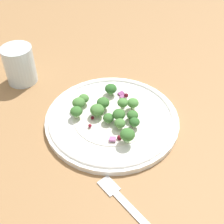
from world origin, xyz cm
name	(u,v)px	position (x,y,z in cm)	size (l,w,h in cm)	color
ground_plane	(122,120)	(0.00, 0.00, -1.00)	(180.00, 180.00, 2.00)	olive
plate	(112,119)	(1.65, 1.93, 0.86)	(27.57, 27.57, 1.70)	white
dressing_pool	(112,117)	(1.65, 1.93, 1.30)	(15.99, 15.99, 0.20)	white
broccoli_floret_0	(133,103)	(-2.06, -1.23, 3.18)	(2.40, 2.40, 2.43)	#ADD18E
broccoli_floret_1	(79,103)	(8.94, 1.31, 3.10)	(2.68, 2.68, 2.71)	#8EB77A
broccoli_floret_2	(111,89)	(3.58, -4.97, 2.97)	(2.65, 2.65, 2.68)	#8EB77A
broccoli_floret_3	(133,115)	(-2.59, 1.92, 2.67)	(2.30, 2.30, 2.33)	#ADD18E
broccoli_floret_4	(97,110)	(4.63, 2.45, 3.01)	(2.92, 2.92, 2.95)	#9EC684
broccoli_floret_5	(120,115)	(-0.26, 2.95, 3.27)	(2.56, 2.56, 2.59)	#8EB77A
broccoli_floret_6	(122,103)	(0.11, -0.72, 3.27)	(2.27, 2.27, 2.30)	#9EC684
broccoli_floret_7	(108,118)	(1.95, 3.70, 2.57)	(2.22, 2.22, 2.24)	#9EC684
broccoli_floret_8	(127,135)	(-2.75, 8.12, 3.48)	(2.82, 2.82, 2.85)	#8EB77A
broccoli_floret_9	(84,99)	(8.42, -0.50, 2.91)	(2.28, 2.28, 2.31)	#ADD18E
broccoli_floret_10	(135,122)	(-3.35, 3.90, 2.84)	(2.08, 2.08, 2.11)	#9EC684
broccoli_floret_11	(120,123)	(-0.62, 4.88, 2.81)	(2.21, 2.21, 2.24)	#9EC684
broccoli_floret_12	(76,112)	(8.67, 3.72, 2.92)	(2.47, 2.47, 2.50)	#ADD18E
broccoli_floret_13	(104,101)	(4.02, -0.48, 3.05)	(2.68, 2.68, 2.71)	#9EC684
cranberry_0	(90,126)	(5.17, 5.98, 1.92)	(0.72, 0.72, 0.72)	maroon
cranberry_1	(121,115)	(-0.24, 1.55, 2.06)	(0.84, 0.84, 0.84)	#4C0A14
cranberry_2	(128,96)	(-0.33, -4.47, 2.22)	(0.96, 0.96, 0.96)	#4C0A14
cranberry_3	(97,111)	(4.83, 1.72, 2.15)	(0.95, 0.95, 0.95)	maroon
cranberry_4	(119,138)	(-1.16, 7.59, 1.75)	(0.96, 0.96, 0.96)	maroon
cranberry_5	(92,118)	(5.36, 3.60, 1.81)	(0.73, 0.73, 0.73)	#4C0A14
onion_bit_0	(123,97)	(0.79, -4.65, 1.56)	(1.25, 1.19, 0.38)	#934C84
onion_bit_1	(121,93)	(1.39, -5.55, 1.64)	(1.33, 1.03, 0.35)	#843D75
onion_bit_2	(113,139)	(0.00, 8.34, 1.86)	(1.24, 1.01, 0.43)	#A35B93
fork	(134,212)	(-6.53, 21.19, 0.25)	(15.95, 12.62, 0.50)	silver
water_glass	(20,65)	(26.01, -6.92, 4.49)	(7.08, 7.08, 8.97)	silver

